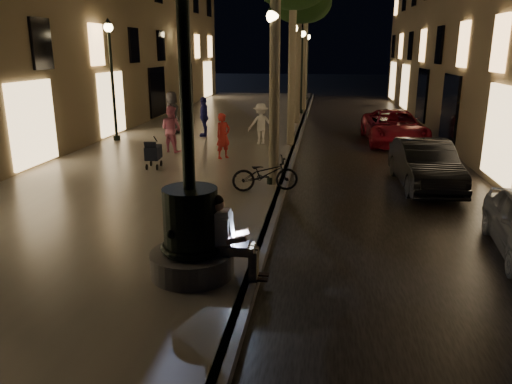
% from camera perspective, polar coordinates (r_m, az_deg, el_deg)
% --- Properties ---
extents(ground, '(120.00, 120.00, 0.00)m').
position_cam_1_polar(ground, '(20.87, 4.68, 5.38)').
color(ground, black).
rests_on(ground, ground).
extents(cobble_lane, '(6.00, 45.00, 0.02)m').
position_cam_1_polar(cobble_lane, '(20.93, 12.94, 5.08)').
color(cobble_lane, black).
rests_on(cobble_lane, ground).
extents(promenade, '(8.00, 45.00, 0.20)m').
position_cam_1_polar(promenade, '(21.44, -6.10, 5.90)').
color(promenade, slate).
rests_on(promenade, ground).
extents(curb_strip, '(0.25, 45.00, 0.20)m').
position_cam_1_polar(curb_strip, '(20.86, 4.69, 5.65)').
color(curb_strip, '#59595B').
rests_on(curb_strip, ground).
extents(fountain_lamppost, '(1.40, 1.40, 5.21)m').
position_cam_1_polar(fountain_lamppost, '(8.21, -7.48, -2.86)').
color(fountain_lamppost, '#59595B').
rests_on(fountain_lamppost, promenade).
extents(seated_man_laptop, '(1.04, 0.35, 1.41)m').
position_cam_1_polar(seated_man_laptop, '(8.17, -3.24, -4.90)').
color(seated_man_laptop, tan).
rests_on(seated_man_laptop, promenade).
extents(tree_far, '(3.00, 3.00, 7.50)m').
position_cam_1_polar(tree_far, '(31.62, 5.78, 20.68)').
color(tree_far, '#6B604C').
rests_on(tree_far, promenade).
extents(lamp_curb_a, '(0.36, 0.36, 4.81)m').
position_cam_1_polar(lamp_curb_a, '(13.57, 1.93, 13.44)').
color(lamp_curb_a, black).
rests_on(lamp_curb_a, promenade).
extents(lamp_curb_b, '(0.36, 0.36, 4.81)m').
position_cam_1_polar(lamp_curb_b, '(21.54, 4.22, 14.39)').
color(lamp_curb_b, black).
rests_on(lamp_curb_b, promenade).
extents(lamp_curb_c, '(0.36, 0.36, 4.81)m').
position_cam_1_polar(lamp_curb_c, '(29.53, 5.28, 14.81)').
color(lamp_curb_c, black).
rests_on(lamp_curb_c, promenade).
extents(lamp_curb_d, '(0.36, 0.36, 4.81)m').
position_cam_1_polar(lamp_curb_d, '(37.52, 5.89, 15.05)').
color(lamp_curb_d, black).
rests_on(lamp_curb_d, promenade).
extents(lamp_left_b, '(0.36, 0.36, 4.81)m').
position_cam_1_polar(lamp_left_b, '(21.27, -16.22, 13.79)').
color(lamp_left_b, black).
rests_on(lamp_left_b, promenade).
extents(lamp_left_c, '(0.36, 0.36, 4.81)m').
position_cam_1_polar(lamp_left_c, '(30.69, -8.54, 14.75)').
color(lamp_left_c, black).
rests_on(lamp_left_c, promenade).
extents(stroller, '(0.47, 0.98, 1.00)m').
position_cam_1_polar(stroller, '(16.09, -11.66, 4.43)').
color(stroller, black).
rests_on(stroller, promenade).
extents(car_second, '(1.60, 4.12, 1.34)m').
position_cam_1_polar(car_second, '(15.04, 18.76, 2.98)').
color(car_second, black).
rests_on(car_second, ground).
extents(car_third, '(2.50, 5.04, 1.37)m').
position_cam_1_polar(car_third, '(21.82, 15.49, 7.15)').
color(car_third, maroon).
rests_on(car_third, ground).
extents(pedestrian_red, '(0.65, 0.67, 1.55)m').
position_cam_1_polar(pedestrian_red, '(17.20, -3.77, 6.41)').
color(pedestrian_red, red).
rests_on(pedestrian_red, promenade).
extents(pedestrian_pink, '(1.00, 0.90, 1.68)m').
position_cam_1_polar(pedestrian_pink, '(18.54, -9.66, 7.11)').
color(pedestrian_pink, '#D16F93').
rests_on(pedestrian_pink, promenade).
extents(pedestrian_white, '(1.17, 0.90, 1.60)m').
position_cam_1_polar(pedestrian_white, '(19.83, 0.56, 7.80)').
color(pedestrian_white, white).
rests_on(pedestrian_white, promenade).
extents(pedestrian_blue, '(0.53, 1.03, 1.69)m').
position_cam_1_polar(pedestrian_blue, '(21.79, -5.96, 8.58)').
color(pedestrian_blue, navy).
rests_on(pedestrian_blue, promenade).
extents(pedestrian_dark, '(0.66, 0.95, 1.85)m').
position_cam_1_polar(pedestrian_dark, '(22.64, -9.59, 8.93)').
color(pedestrian_dark, '#302F33').
rests_on(pedestrian_dark, promenade).
extents(bicycle, '(1.86, 1.06, 0.93)m').
position_cam_1_polar(bicycle, '(13.22, 1.05, 2.09)').
color(bicycle, black).
rests_on(bicycle, promenade).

